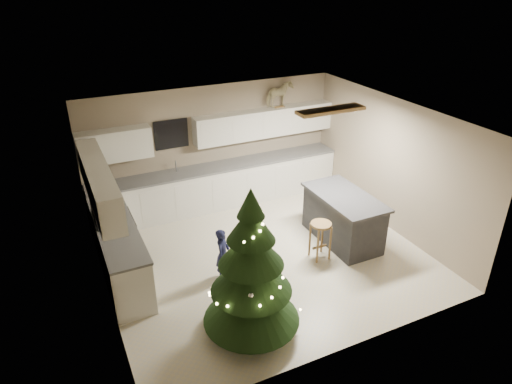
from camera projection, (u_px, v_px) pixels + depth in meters
ground_plane at (264, 256)px, 8.35m from camera, size 5.50×5.50×0.00m
room_shell at (266, 168)px, 7.58m from camera, size 5.52×5.02×2.61m
cabinetry at (186, 192)px, 9.00m from camera, size 5.50×3.20×2.00m
island at (343, 218)px, 8.64m from camera, size 0.90×1.70×0.95m
bar_stool at (321, 232)px, 8.08m from camera, size 0.37×0.37×0.71m
christmas_tree at (251, 277)px, 6.25m from camera, size 1.44×1.39×2.30m
toddler at (223, 254)px, 7.58m from camera, size 0.39×0.40×0.93m
rocking_horse at (279, 94)px, 9.79m from camera, size 0.68×0.44×0.55m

